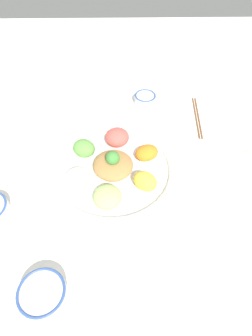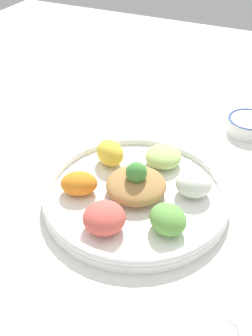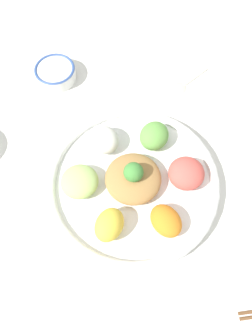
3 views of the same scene
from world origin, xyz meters
name	(u,v)px [view 1 (image 1 of 3)]	position (x,y,z in m)	size (l,w,h in m)	color
ground_plane	(109,176)	(0.00, 0.00, 0.00)	(2.40, 2.40, 0.00)	white
salad_platter	(113,168)	(0.01, 0.01, 0.03)	(0.40, 0.40, 0.10)	white
sauce_bowl_red	(42,294)	(-0.15, -0.37, 0.02)	(0.12, 0.12, 0.04)	white
rice_bowl_blue	(145,99)	(0.14, 0.38, 0.02)	(0.09, 0.09, 0.04)	white
chopsticks_pair_near	(197,117)	(0.34, 0.29, 0.00)	(0.03, 0.24, 0.01)	brown
serving_spoon_main	(42,131)	(-0.26, 0.21, 0.00)	(0.09, 0.13, 0.01)	beige
serving_spoon_extra	(243,155)	(0.47, 0.08, 0.00)	(0.14, 0.06, 0.01)	beige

